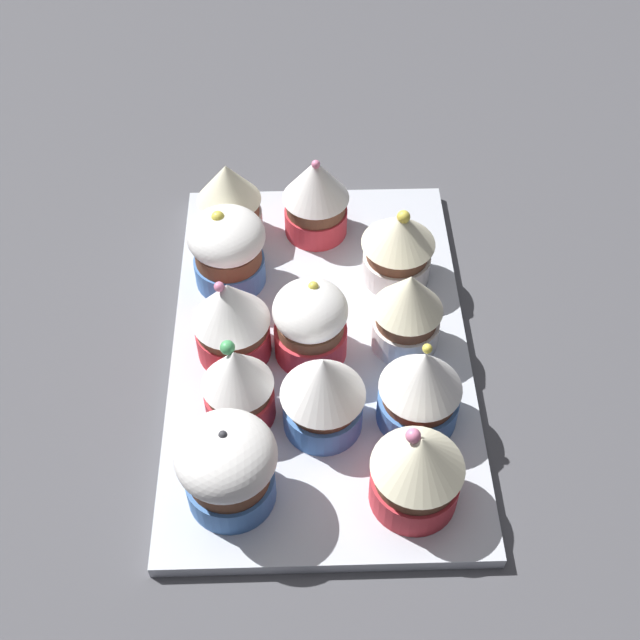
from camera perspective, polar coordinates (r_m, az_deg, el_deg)
ground_plane at (r=68.58cm, az=0.00°, el=-3.07°), size 180.00×180.00×3.00cm
baking_tray at (r=66.92cm, az=0.00°, el=-1.99°), size 37.50×23.81×1.20cm
cupcake_0 at (r=72.86cm, az=-6.31°, el=8.22°), size 5.61×5.61×7.84cm
cupcake_1 at (r=68.91cm, az=-6.42°, el=4.94°), size 6.47×6.47×7.49cm
cupcake_2 at (r=63.31cm, az=-6.19°, el=0.10°), size 6.07×6.07×8.07cm
cupcake_3 at (r=59.66cm, az=-5.73°, el=-4.41°), size 5.28×5.28×7.88cm
cupcake_4 at (r=55.95cm, az=-6.41°, el=-10.05°), size 6.83×6.83×7.61cm
cupcake_5 at (r=72.68cm, az=-0.55°, el=8.58°), size 5.89×5.89×8.21cm
cupcake_6 at (r=63.27cm, az=-0.67°, el=-0.21°), size 5.80×5.80×7.28cm
cupcake_7 at (r=58.76cm, az=-0.04°, el=-5.02°), size 6.19×6.19×7.67cm
cupcake_8 at (r=69.10cm, az=5.43°, el=5.15°), size 6.19×6.19×7.40cm
cupcake_9 at (r=63.68cm, az=6.11°, el=0.46°), size 5.53×5.53×7.74cm
cupcake_10 at (r=59.58cm, az=6.99°, el=-4.62°), size 6.06×6.06×7.91cm
cupcake_11 at (r=55.92cm, az=6.75°, el=-10.21°), size 6.36×6.36×7.88cm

